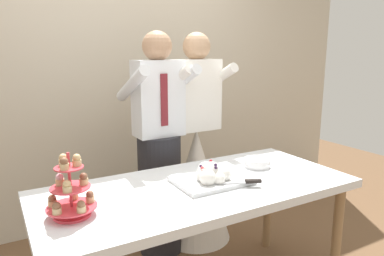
{
  "coord_description": "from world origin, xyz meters",
  "views": [
    {
      "loc": [
        -0.98,
        -1.66,
        1.52
      ],
      "look_at": [
        0.04,
        0.15,
        1.07
      ],
      "focal_mm": 33.65,
      "sensor_mm": 36.0,
      "label": 1
    }
  ],
  "objects_px": {
    "person_bride": "(196,170)",
    "person_groom": "(159,158)",
    "cupcake_stand": "(71,193)",
    "dessert_table": "(198,197)",
    "plate_stack": "(257,163)",
    "main_cake_tray": "(212,175)"
  },
  "relations": [
    {
      "from": "main_cake_tray",
      "to": "person_groom",
      "type": "relative_size",
      "value": 0.25
    },
    {
      "from": "person_bride",
      "to": "person_groom",
      "type": "bearing_deg",
      "value": -172.22
    },
    {
      "from": "dessert_table",
      "to": "cupcake_stand",
      "type": "xyz_separation_m",
      "value": [
        -0.7,
        -0.05,
        0.19
      ]
    },
    {
      "from": "cupcake_stand",
      "to": "dessert_table",
      "type": "bearing_deg",
      "value": 3.76
    },
    {
      "from": "cupcake_stand",
      "to": "main_cake_tray",
      "type": "height_order",
      "value": "cupcake_stand"
    },
    {
      "from": "main_cake_tray",
      "to": "plate_stack",
      "type": "distance_m",
      "value": 0.43
    },
    {
      "from": "cupcake_stand",
      "to": "person_groom",
      "type": "relative_size",
      "value": 0.18
    },
    {
      "from": "plate_stack",
      "to": "person_bride",
      "type": "bearing_deg",
      "value": 98.63
    },
    {
      "from": "plate_stack",
      "to": "person_groom",
      "type": "distance_m",
      "value": 0.73
    },
    {
      "from": "cupcake_stand",
      "to": "person_bride",
      "type": "distance_m",
      "value": 1.39
    },
    {
      "from": "cupcake_stand",
      "to": "plate_stack",
      "type": "relative_size",
      "value": 1.7
    },
    {
      "from": "person_groom",
      "to": "person_bride",
      "type": "height_order",
      "value": "same"
    },
    {
      "from": "person_groom",
      "to": "cupcake_stand",
      "type": "bearing_deg",
      "value": -136.75
    },
    {
      "from": "dessert_table",
      "to": "main_cake_tray",
      "type": "height_order",
      "value": "main_cake_tray"
    },
    {
      "from": "dessert_table",
      "to": "main_cake_tray",
      "type": "relative_size",
      "value": 4.25
    },
    {
      "from": "main_cake_tray",
      "to": "person_groom",
      "type": "height_order",
      "value": "person_groom"
    },
    {
      "from": "dessert_table",
      "to": "plate_stack",
      "type": "xyz_separation_m",
      "value": [
        0.51,
        0.1,
        0.1
      ]
    },
    {
      "from": "person_groom",
      "to": "plate_stack",
      "type": "bearing_deg",
      "value": -52.93
    },
    {
      "from": "dessert_table",
      "to": "plate_stack",
      "type": "bearing_deg",
      "value": 10.69
    },
    {
      "from": "dessert_table",
      "to": "person_bride",
      "type": "relative_size",
      "value": 1.08
    },
    {
      "from": "main_cake_tray",
      "to": "person_bride",
      "type": "distance_m",
      "value": 0.83
    },
    {
      "from": "main_cake_tray",
      "to": "person_groom",
      "type": "bearing_deg",
      "value": 91.99
    }
  ]
}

